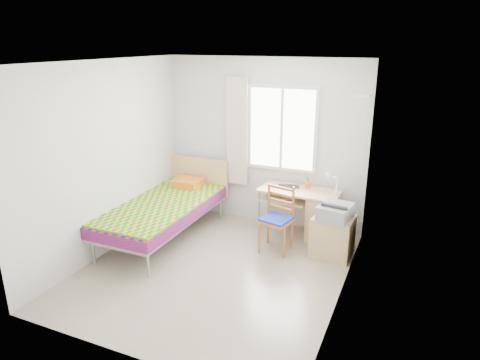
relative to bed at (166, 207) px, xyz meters
The scene contains 17 objects.
floor 1.33m from the bed, 27.96° to the right, with size 3.50×3.50×0.00m, color #BCAD93.
ceiling 2.46m from the bed, 27.96° to the right, with size 3.50×3.50×0.00m, color white.
wall_back 1.80m from the bed, 46.83° to the left, with size 3.20×3.20×0.00m, color silver.
wall_left 1.13m from the bed, 130.92° to the right, with size 3.50×3.50×0.00m, color silver.
wall_right 2.88m from the bed, 12.18° to the right, with size 3.50×3.50×0.00m, color silver.
window 2.10m from the bed, 39.37° to the left, with size 1.10×0.04×1.30m.
curtain 1.62m from the bed, 58.40° to the left, with size 0.35×0.05×1.70m, color beige.
floating_shelf 3.19m from the bed, 17.56° to the left, with size 0.20×0.32×0.03m, color white.
bed is the anchor object (origin of this frame).
desk 2.26m from the bed, 21.48° to the left, with size 1.19×0.58×0.73m.
chair 1.68m from the bed, ahead, with size 0.47×0.47×0.92m.
cabinet 2.44m from the bed, ahead, with size 0.56×0.50×0.57m.
printer 2.46m from the bed, ahead, with size 0.46×0.51×0.20m.
laptop 1.85m from the bed, 27.92° to the left, with size 0.31×0.20×0.02m, color black.
pen_cup 2.13m from the bed, 27.20° to the left, with size 0.08×0.08×0.10m, color orange.
task_lamp 2.44m from the bed, 18.54° to the left, with size 0.21×0.31×0.36m.
book 1.74m from the bed, 27.41° to the left, with size 0.15×0.20×0.02m, color gray.
Camera 1 is at (2.25, -4.37, 2.83)m, focal length 32.00 mm.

